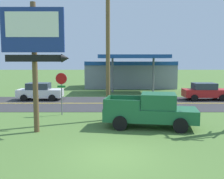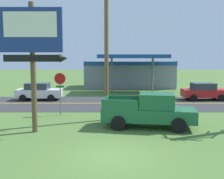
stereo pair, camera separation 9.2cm
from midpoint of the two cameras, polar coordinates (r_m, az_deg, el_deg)
name	(u,v)px [view 1 (the left image)]	position (r m, az deg, el deg)	size (l,w,h in m)	color
ground_plane	(112,156)	(11.13, -0.20, -13.95)	(180.00, 180.00, 0.00)	#4C7033
road_asphalt	(112,103)	(23.75, -0.13, -2.94)	(140.00, 8.00, 0.02)	#333335
road_centre_line	(112,103)	(23.75, -0.13, -2.91)	(126.00, 0.20, 0.01)	gold
motel_sign	(34,43)	(14.57, -16.34, 9.43)	(3.46, 0.54, 6.79)	brown
stop_sign	(61,86)	(18.94, -10.87, 0.70)	(0.80, 0.08, 2.95)	slate
utility_pole	(108,38)	(17.02, -1.10, 10.79)	(2.15, 0.26, 9.66)	brown
gas_station	(129,73)	(37.34, 3.65, 3.45)	(12.00, 11.50, 4.40)	gray
pickup_green_parked_on_lawn	(151,111)	(15.53, 8.12, -4.45)	(5.45, 2.87, 1.96)	#1E6038
car_red_near_lane	(205,91)	(27.10, 18.97, -0.38)	(4.20, 2.00, 1.64)	red
car_white_far_lane	(40,91)	(26.54, -15.20, -0.39)	(4.20, 2.00, 1.64)	silver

